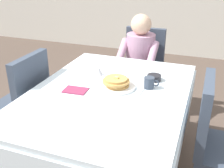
% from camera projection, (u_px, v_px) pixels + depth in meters
% --- Properties ---
extents(dining_table_main, '(1.12, 1.52, 0.74)m').
position_uv_depth(dining_table_main, '(109.00, 102.00, 2.00)').
color(dining_table_main, silver).
rests_on(dining_table_main, ground).
extents(chair_diner, '(0.44, 0.45, 0.93)m').
position_uv_depth(chair_diner, '(142.00, 65.00, 3.06)').
color(chair_diner, '#384251').
rests_on(chair_diner, ground).
extents(diner_person, '(0.40, 0.43, 1.12)m').
position_uv_depth(diner_person, '(139.00, 57.00, 2.87)').
color(diner_person, '#B2849E').
rests_on(diner_person, ground).
extents(chair_left_side, '(0.45, 0.44, 0.93)m').
position_uv_depth(chair_left_side, '(24.00, 100.00, 2.29)').
color(chair_left_side, '#384251').
rests_on(chair_left_side, ground).
extents(chair_right_side, '(0.45, 0.44, 0.93)m').
position_uv_depth(chair_right_side, '(217.00, 137.00, 1.80)').
color(chair_right_side, '#384251').
rests_on(chair_right_side, ground).
extents(plate_breakfast, '(0.28, 0.28, 0.02)m').
position_uv_depth(plate_breakfast, '(116.00, 87.00, 2.01)').
color(plate_breakfast, white).
rests_on(plate_breakfast, dining_table_main).
extents(breakfast_stack, '(0.20, 0.20, 0.07)m').
position_uv_depth(breakfast_stack, '(116.00, 82.00, 1.99)').
color(breakfast_stack, tan).
rests_on(breakfast_stack, plate_breakfast).
extents(cup_coffee, '(0.11, 0.08, 0.08)m').
position_uv_depth(cup_coffee, '(149.00, 83.00, 1.99)').
color(cup_coffee, '#333D4C').
rests_on(cup_coffee, dining_table_main).
extents(bowl_butter, '(0.11, 0.11, 0.04)m').
position_uv_depth(bowl_butter, '(154.00, 78.00, 2.13)').
color(bowl_butter, black).
rests_on(bowl_butter, dining_table_main).
extents(syrup_pitcher, '(0.08, 0.08, 0.07)m').
position_uv_depth(syrup_pitcher, '(98.00, 71.00, 2.23)').
color(syrup_pitcher, silver).
rests_on(syrup_pitcher, dining_table_main).
extents(fork_left_of_plate, '(0.01, 0.18, 0.00)m').
position_uv_depth(fork_left_of_plate, '(92.00, 85.00, 2.05)').
color(fork_left_of_plate, silver).
rests_on(fork_left_of_plate, dining_table_main).
extents(knife_right_of_plate, '(0.02, 0.20, 0.00)m').
position_uv_depth(knife_right_of_plate, '(141.00, 92.00, 1.93)').
color(knife_right_of_plate, silver).
rests_on(knife_right_of_plate, dining_table_main).
extents(spoon_near_edge, '(0.15, 0.04, 0.00)m').
position_uv_depth(spoon_near_edge, '(96.00, 106.00, 1.75)').
color(spoon_near_edge, silver).
rests_on(spoon_near_edge, dining_table_main).
extents(napkin_folded, '(0.18, 0.13, 0.01)m').
position_uv_depth(napkin_folded, '(75.00, 90.00, 1.96)').
color(napkin_folded, '#8C2D4C').
rests_on(napkin_folded, dining_table_main).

